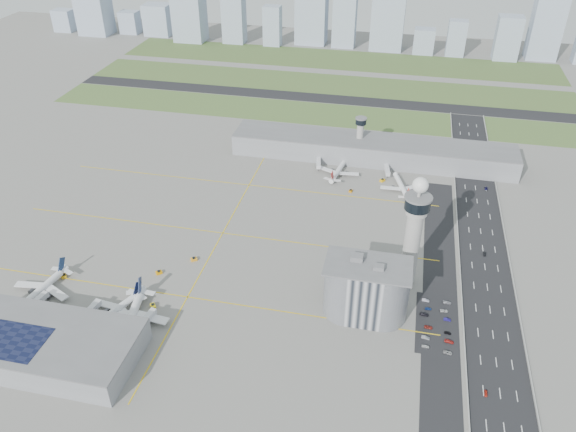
% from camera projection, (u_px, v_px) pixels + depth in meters
% --- Properties ---
extents(ground, '(1000.00, 1000.00, 0.00)m').
position_uv_depth(ground, '(275.00, 272.00, 312.60)').
color(ground, gray).
extents(grass_strip_0, '(480.00, 50.00, 0.08)m').
position_uv_depth(grass_strip_0, '(312.00, 113.00, 499.77)').
color(grass_strip_0, '#476931').
rests_on(grass_strip_0, ground).
extents(grass_strip_1, '(480.00, 60.00, 0.08)m').
position_uv_depth(grass_strip_1, '(325.00, 84.00, 560.98)').
color(grass_strip_1, '#43622E').
rests_on(grass_strip_1, ground).
extents(grass_strip_2, '(480.00, 70.00, 0.08)m').
position_uv_depth(grass_strip_2, '(337.00, 59.00, 626.27)').
color(grass_strip_2, '#3F5A2A').
rests_on(grass_strip_2, ground).
extents(runway, '(480.00, 22.00, 0.10)m').
position_uv_depth(runway, '(319.00, 98.00, 529.96)').
color(runway, black).
rests_on(runway, ground).
extents(highway, '(28.00, 500.00, 0.10)m').
position_uv_depth(highway, '(489.00, 302.00, 292.02)').
color(highway, black).
rests_on(highway, ground).
extents(barrier_left, '(0.60, 500.00, 1.20)m').
position_uv_depth(barrier_left, '(462.00, 297.00, 294.22)').
color(barrier_left, '#9E9E99').
rests_on(barrier_left, ground).
extents(barrier_right, '(0.60, 500.00, 1.20)m').
position_uv_depth(barrier_right, '(517.00, 305.00, 289.21)').
color(barrier_right, '#9E9E99').
rests_on(barrier_right, ground).
extents(landside_road, '(18.00, 260.00, 0.08)m').
position_uv_depth(landside_road, '(440.00, 308.00, 288.33)').
color(landside_road, black).
rests_on(landside_road, ground).
extents(parking_lot, '(20.00, 44.00, 0.10)m').
position_uv_depth(parking_lot, '(436.00, 323.00, 278.89)').
color(parking_lot, black).
rests_on(parking_lot, ground).
extents(taxiway_line_h_0, '(260.00, 0.60, 0.01)m').
position_uv_depth(taxiway_line_h_0, '(188.00, 297.00, 295.27)').
color(taxiway_line_h_0, yellow).
rests_on(taxiway_line_h_0, ground).
extents(taxiway_line_h_1, '(260.00, 0.60, 0.01)m').
position_uv_depth(taxiway_line_h_1, '(223.00, 233.00, 344.23)').
color(taxiway_line_h_1, yellow).
rests_on(taxiway_line_h_1, ground).
extents(taxiway_line_h_2, '(260.00, 0.60, 0.01)m').
position_uv_depth(taxiway_line_h_2, '(249.00, 185.00, 393.20)').
color(taxiway_line_h_2, yellow).
rests_on(taxiway_line_h_2, ground).
extents(taxiway_line_v, '(0.60, 260.00, 0.01)m').
position_uv_depth(taxiway_line_v, '(223.00, 233.00, 344.23)').
color(taxiway_line_v, yellow).
rests_on(taxiway_line_v, ground).
extents(control_tower, '(14.00, 14.00, 64.50)m').
position_uv_depth(control_tower, '(414.00, 228.00, 287.00)').
color(control_tower, '#ADAAA5').
rests_on(control_tower, ground).
extents(secondary_tower, '(8.60, 8.60, 31.90)m').
position_uv_depth(secondary_tower, '(360.00, 134.00, 419.32)').
color(secondary_tower, '#ADAAA5').
rests_on(secondary_tower, ground).
extents(admin_building, '(42.00, 24.00, 33.50)m').
position_uv_depth(admin_building, '(366.00, 290.00, 276.95)').
color(admin_building, '#B2B2B7').
rests_on(admin_building, ground).
extents(terminal_pier, '(210.00, 32.00, 15.80)m').
position_uv_depth(terminal_pier, '(372.00, 150.00, 421.89)').
color(terminal_pier, gray).
rests_on(terminal_pier, ground).
extents(near_terminal, '(84.00, 42.00, 13.00)m').
position_uv_depth(near_terminal, '(47.00, 345.00, 257.88)').
color(near_terminal, gray).
rests_on(near_terminal, ground).
extents(airplane_near_a, '(39.82, 44.79, 11.18)m').
position_uv_depth(airplane_near_a, '(40.00, 286.00, 294.02)').
color(airplane_near_a, white).
rests_on(airplane_near_a, ground).
extents(airplane_near_b, '(43.36, 46.33, 10.37)m').
position_uv_depth(airplane_near_b, '(113.00, 308.00, 280.61)').
color(airplane_near_b, white).
rests_on(airplane_near_b, ground).
extents(airplane_near_c, '(45.03, 50.50, 12.52)m').
position_uv_depth(airplane_near_c, '(130.00, 314.00, 275.25)').
color(airplane_near_c, white).
rests_on(airplane_near_c, ground).
extents(airplane_far_a, '(35.99, 40.52, 10.14)m').
position_uv_depth(airplane_far_a, '(339.00, 168.00, 404.14)').
color(airplane_far_a, white).
rests_on(airplane_far_a, ground).
extents(airplane_far_b, '(39.37, 42.82, 9.90)m').
position_uv_depth(airplane_far_b, '(402.00, 183.00, 385.58)').
color(airplane_far_b, white).
rests_on(airplane_far_b, ground).
extents(jet_bridge_near_0, '(5.39, 14.31, 5.70)m').
position_uv_depth(jet_bridge_near_0, '(28.00, 312.00, 281.45)').
color(jet_bridge_near_0, silver).
rests_on(jet_bridge_near_0, ground).
extents(jet_bridge_near_1, '(5.39, 14.31, 5.70)m').
position_uv_depth(jet_bridge_near_1, '(82.00, 321.00, 276.09)').
color(jet_bridge_near_1, silver).
rests_on(jet_bridge_near_1, ground).
extents(jet_bridge_near_2, '(5.39, 14.31, 5.70)m').
position_uv_depth(jet_bridge_near_2, '(138.00, 331.00, 270.73)').
color(jet_bridge_near_2, silver).
rests_on(jet_bridge_near_2, ground).
extents(jet_bridge_far_0, '(5.39, 14.31, 5.70)m').
position_uv_depth(jet_bridge_far_0, '(318.00, 160.00, 418.40)').
color(jet_bridge_far_0, silver).
rests_on(jet_bridge_far_0, ground).
extents(jet_bridge_far_1, '(5.39, 14.31, 5.70)m').
position_uv_depth(jet_bridge_far_1, '(386.00, 167.00, 409.46)').
color(jet_bridge_far_1, silver).
rests_on(jet_bridge_far_1, ground).
extents(tug_0, '(4.10, 4.37, 2.09)m').
position_uv_depth(tug_0, '(64.00, 276.00, 308.31)').
color(tug_0, '#CC9511').
rests_on(tug_0, ground).
extents(tug_1, '(3.95, 4.16, 1.99)m').
position_uv_depth(tug_1, '(153.00, 306.00, 288.29)').
color(tug_1, yellow).
rests_on(tug_1, ground).
extents(tug_2, '(4.03, 3.89, 1.94)m').
position_uv_depth(tug_2, '(159.00, 272.00, 311.02)').
color(tug_2, '#EF9801').
rests_on(tug_2, ground).
extents(tug_3, '(4.26, 4.00, 2.04)m').
position_uv_depth(tug_3, '(194.00, 259.00, 320.96)').
color(tug_3, orange).
rests_on(tug_3, ground).
extents(tug_4, '(2.49, 3.24, 1.71)m').
position_uv_depth(tug_4, '(351.00, 191.00, 385.14)').
color(tug_4, orange).
rests_on(tug_4, ground).
extents(tug_5, '(4.00, 4.19, 2.01)m').
position_uv_depth(tug_5, '(382.00, 180.00, 397.09)').
color(tug_5, '#F3B00A').
rests_on(tug_5, ground).
extents(car_lot_0, '(3.67, 1.57, 1.24)m').
position_uv_depth(car_lot_0, '(425.00, 346.00, 265.30)').
color(car_lot_0, silver).
rests_on(car_lot_0, ground).
extents(car_lot_1, '(4.19, 2.07, 1.32)m').
position_uv_depth(car_lot_1, '(426.00, 338.00, 269.97)').
color(car_lot_1, '#929599').
rests_on(car_lot_1, ground).
extents(car_lot_2, '(4.18, 2.19, 1.12)m').
position_uv_depth(car_lot_2, '(428.00, 327.00, 275.91)').
color(car_lot_2, maroon).
rests_on(car_lot_2, ground).
extents(car_lot_3, '(4.49, 1.85, 1.30)m').
position_uv_depth(car_lot_3, '(424.00, 314.00, 283.38)').
color(car_lot_3, black).
rests_on(car_lot_3, ground).
extents(car_lot_4, '(3.41, 1.66, 1.12)m').
position_uv_depth(car_lot_4, '(428.00, 309.00, 287.02)').
color(car_lot_4, navy).
rests_on(car_lot_4, ground).
extents(car_lot_5, '(3.88, 1.59, 1.25)m').
position_uv_depth(car_lot_5, '(426.00, 300.00, 292.25)').
color(car_lot_5, silver).
rests_on(car_lot_5, ground).
extents(car_lot_6, '(4.31, 2.45, 1.14)m').
position_uv_depth(car_lot_6, '(448.00, 352.00, 262.11)').
color(car_lot_6, '#9F9FA0').
rests_on(car_lot_6, ground).
extents(car_lot_7, '(4.67, 2.34, 1.30)m').
position_uv_depth(car_lot_7, '(449.00, 341.00, 267.86)').
color(car_lot_7, '#AE231E').
rests_on(car_lot_7, ground).
extents(car_lot_8, '(3.38, 1.63, 1.11)m').
position_uv_depth(car_lot_8, '(448.00, 333.00, 272.68)').
color(car_lot_8, black).
rests_on(car_lot_8, ground).
extents(car_lot_9, '(3.60, 1.34, 1.18)m').
position_uv_depth(car_lot_9, '(447.00, 319.00, 280.40)').
color(car_lot_9, navy).
rests_on(car_lot_9, ground).
extents(car_lot_10, '(4.30, 2.47, 1.13)m').
position_uv_depth(car_lot_10, '(444.00, 311.00, 285.66)').
color(car_lot_10, silver).
rests_on(car_lot_10, ground).
extents(car_lot_11, '(4.27, 1.84, 1.23)m').
position_uv_depth(car_lot_11, '(447.00, 302.00, 290.91)').
color(car_lot_11, '#9E9FA6').
rests_on(car_lot_11, ground).
extents(car_hw_0, '(1.59, 3.51, 1.17)m').
position_uv_depth(car_hw_0, '(486.00, 393.00, 242.48)').
color(car_hw_0, '#B42314').
rests_on(car_hw_0, ground).
extents(car_hw_1, '(1.46, 3.76, 1.22)m').
position_uv_depth(car_hw_1, '(484.00, 254.00, 325.61)').
color(car_hw_1, black).
rests_on(car_hw_1, ground).
extents(car_hw_2, '(1.89, 3.97, 1.09)m').
position_uv_depth(car_hw_2, '(486.00, 188.00, 388.23)').
color(car_hw_2, '#16134A').
rests_on(car_hw_2, ground).
extents(car_hw_4, '(1.36, 3.28, 1.11)m').
position_uv_depth(car_hw_4, '(461.00, 150.00, 438.03)').
color(car_hw_4, gray).
rests_on(car_hw_4, ground).
extents(skyline_bldg_0, '(24.05, 19.24, 26.50)m').
position_uv_depth(skyline_bldg_0, '(64.00, 20.00, 716.99)').
color(skyline_bldg_0, '#9EADC1').
rests_on(skyline_bldg_0, ground).
extents(skyline_bldg_1, '(37.63, 30.10, 65.60)m').
position_uv_depth(skyline_bldg_1, '(93.00, 7.00, 694.59)').
color(skyline_bldg_1, '#9EADC1').
rests_on(skyline_bldg_1, ground).
extents(skyline_bldg_2, '(22.81, 18.25, 26.79)m').
position_uv_depth(skyline_bldg_2, '(130.00, 22.00, 708.35)').
color(skyline_bldg_2, '#9EADC1').
rests_on(skyline_bldg_2, ground).
extents(skyline_bldg_3, '(32.30, 25.84, 36.93)m').
position_uv_depth(skyline_bldg_3, '(158.00, 20.00, 699.62)').
color(skyline_bldg_3, '#9EADC1').
rests_on(skyline_bldg_3, ground).
extents(skyline_bldg_4, '(35.81, 28.65, 60.36)m').
position_uv_depth(skyline_bldg_4, '(189.00, 15.00, 671.40)').
color(skyline_bldg_4, '#9EADC1').
rests_on(skyline_bldg_4, ground).
extents(skyline_bldg_5, '(25.49, 20.39, 66.89)m').
position_uv_depth(skyline_bldg_5, '(234.00, 14.00, 663.54)').
color(skyline_bldg_5, '#9EADC1').
rests_on(skyline_bldg_5, ground).
extents(skyline_bldg_6, '(20.04, 16.03, 45.20)m').
position_uv_depth(skyline_bldg_6, '(272.00, 26.00, 659.58)').
color(skyline_bldg_6, '#9EADC1').
rests_on(skyline_bldg_6, ground).
extents(skyline_bldg_7, '(35.76, 28.61, 61.22)m').
position_uv_depth(skyline_bldg_7, '(312.00, 17.00, 662.94)').
color(skyline_bldg_7, '#9EADC1').
rests_on(skyline_bldg_7, ground).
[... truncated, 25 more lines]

